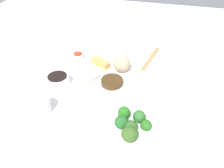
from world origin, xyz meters
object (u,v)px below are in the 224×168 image
at_px(main_plate, 106,76).
at_px(chopsticks_pair, 150,59).
at_px(broccoli_plate, 129,129).
at_px(soy_sauce_bowl, 58,80).
at_px(sauce_ramekin_sweet_and_sour, 78,56).
at_px(teacup, 41,105).

height_order(main_plate, chopsticks_pair, main_plate).
height_order(broccoli_plate, soy_sauce_bowl, soy_sauce_bowl).
height_order(broccoli_plate, sauce_ramekin_sweet_and_sour, sauce_ramekin_sweet_and_sour).
xyz_separation_m(main_plate, soy_sauce_bowl, (-0.19, -0.10, 0.01)).
xyz_separation_m(soy_sauce_bowl, teacup, (0.01, -0.17, 0.01)).
height_order(soy_sauce_bowl, teacup, teacup).
bearing_deg(soy_sauce_bowl, sauce_ramekin_sweet_and_sour, 87.56).
relative_size(main_plate, soy_sauce_bowl, 2.92).
height_order(main_plate, sauce_ramekin_sweet_and_sour, sauce_ramekin_sweet_and_sour).
distance_m(broccoli_plate, chopsticks_pair, 0.48).
relative_size(sauce_ramekin_sweet_and_sour, chopsticks_pair, 0.22).
xyz_separation_m(soy_sauce_bowl, sauce_ramekin_sweet_and_sour, (0.01, 0.22, -0.01)).
bearing_deg(main_plate, teacup, -123.18).
bearing_deg(teacup, main_plate, 56.82).
bearing_deg(chopsticks_pair, teacup, -127.00).
distance_m(main_plate, broccoli_plate, 0.32).
bearing_deg(soy_sauce_bowl, broccoli_plate, -27.69).
distance_m(soy_sauce_bowl, sauce_ramekin_sweet_and_sour, 0.22).
distance_m(soy_sauce_bowl, chopsticks_pair, 0.47).
distance_m(soy_sauce_bowl, teacup, 0.17).
bearing_deg(broccoli_plate, sauce_ramekin_sweet_and_sour, 130.17).
relative_size(broccoli_plate, soy_sauce_bowl, 2.31).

